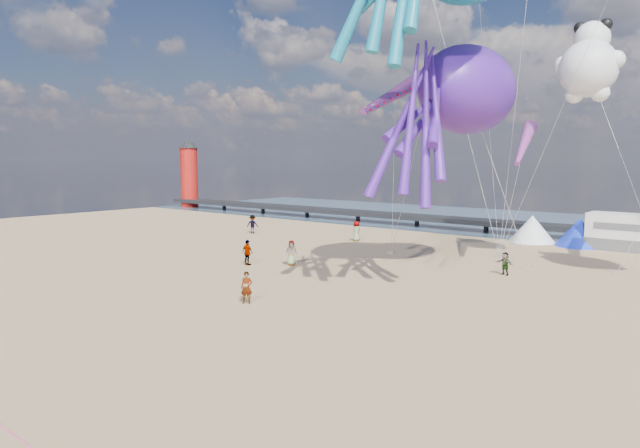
{
  "coord_description": "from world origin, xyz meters",
  "views": [
    {
      "loc": [
        15.49,
        -10.98,
        7.4
      ],
      "look_at": [
        1.48,
        6.0,
        4.87
      ],
      "focal_mm": 32.0,
      "sensor_mm": 36.0,
      "label": 1
    }
  ],
  "objects_px": {
    "beachgoer_0": "(291,253)",
    "windsock_left": "(395,94)",
    "sandbag_e": "(499,257)",
    "kite_panda": "(588,69)",
    "standing_person": "(247,288)",
    "windsock_right": "(524,144)",
    "beachgoer_3": "(248,253)",
    "sandbag_b": "(529,267)",
    "kite_octopus_purple": "(467,90)",
    "sandbag_a": "(392,252)",
    "beachgoer_4": "(505,264)",
    "tent_white": "(532,229)",
    "lighthouse": "(189,178)",
    "sandbag_d": "(618,272)",
    "motorhome_0": "(632,233)",
    "tent_blue": "(580,232)",
    "beachgoer_6": "(356,231)",
    "beachgoer_2": "(253,224)"
  },
  "relations": [
    {
      "from": "beachgoer_0",
      "to": "windsock_left",
      "type": "xyz_separation_m",
      "value": [
        7.52,
        1.26,
        10.47
      ]
    },
    {
      "from": "sandbag_e",
      "to": "kite_panda",
      "type": "distance_m",
      "value": 14.33
    },
    {
      "from": "standing_person",
      "to": "windsock_right",
      "type": "bearing_deg",
      "value": 36.56
    },
    {
      "from": "beachgoer_3",
      "to": "sandbag_b",
      "type": "relative_size",
      "value": 3.57
    },
    {
      "from": "kite_octopus_purple",
      "to": "sandbag_a",
      "type": "bearing_deg",
      "value": 145.37
    },
    {
      "from": "kite_panda",
      "to": "beachgoer_0",
      "type": "bearing_deg",
      "value": -126.38
    },
    {
      "from": "windsock_right",
      "to": "standing_person",
      "type": "bearing_deg",
      "value": -121.4
    },
    {
      "from": "beachgoer_4",
      "to": "sandbag_b",
      "type": "distance_m",
      "value": 3.28
    },
    {
      "from": "beachgoer_0",
      "to": "sandbag_b",
      "type": "relative_size",
      "value": 3.51
    },
    {
      "from": "kite_octopus_purple",
      "to": "beachgoer_4",
      "type": "bearing_deg",
      "value": 34.15
    },
    {
      "from": "tent_white",
      "to": "sandbag_e",
      "type": "bearing_deg",
      "value": -83.79
    },
    {
      "from": "lighthouse",
      "to": "sandbag_e",
      "type": "height_order",
      "value": "lighthouse"
    },
    {
      "from": "beachgoer_4",
      "to": "kite_panda",
      "type": "bearing_deg",
      "value": 75.7
    },
    {
      "from": "beachgoer_0",
      "to": "sandbag_d",
      "type": "height_order",
      "value": "beachgoer_0"
    },
    {
      "from": "standing_person",
      "to": "motorhome_0",
      "type": "bearing_deg",
      "value": 36.72
    },
    {
      "from": "tent_blue",
      "to": "sandbag_b",
      "type": "bearing_deg",
      "value": -89.13
    },
    {
      "from": "tent_blue",
      "to": "sandbag_e",
      "type": "height_order",
      "value": "tent_blue"
    },
    {
      "from": "tent_white",
      "to": "beachgoer_3",
      "type": "relative_size",
      "value": 2.24
    },
    {
      "from": "tent_blue",
      "to": "sandbag_b",
      "type": "xyz_separation_m",
      "value": [
        0.19,
        -12.59,
        -1.09
      ]
    },
    {
      "from": "lighthouse",
      "to": "windsock_right",
      "type": "bearing_deg",
      "value": -15.9
    },
    {
      "from": "beachgoer_6",
      "to": "sandbag_e",
      "type": "xyz_separation_m",
      "value": [
        13.5,
        -0.48,
        -0.8
      ]
    },
    {
      "from": "lighthouse",
      "to": "beachgoer_0",
      "type": "relative_size",
      "value": 5.12
    },
    {
      "from": "tent_white",
      "to": "kite_octopus_purple",
      "type": "distance_m",
      "value": 20.51
    },
    {
      "from": "tent_white",
      "to": "windsock_left",
      "type": "xyz_separation_m",
      "value": [
        -1.49,
        -20.73,
        10.15
      ]
    },
    {
      "from": "kite_octopus_purple",
      "to": "beachgoer_3",
      "type": "bearing_deg",
      "value": -161.03
    },
    {
      "from": "lighthouse",
      "to": "sandbag_e",
      "type": "relative_size",
      "value": 18.0
    },
    {
      "from": "motorhome_0",
      "to": "sandbag_a",
      "type": "relative_size",
      "value": 13.2
    },
    {
      "from": "beachgoer_2",
      "to": "windsock_left",
      "type": "distance_m",
      "value": 25.93
    },
    {
      "from": "beachgoer_3",
      "to": "sandbag_e",
      "type": "distance_m",
      "value": 18.69
    },
    {
      "from": "beachgoer_3",
      "to": "kite_octopus_purple",
      "type": "height_order",
      "value": "kite_octopus_purple"
    },
    {
      "from": "sandbag_d",
      "to": "windsock_left",
      "type": "relative_size",
      "value": 0.06
    },
    {
      "from": "tent_white",
      "to": "beachgoer_6",
      "type": "bearing_deg",
      "value": -142.36
    },
    {
      "from": "tent_white",
      "to": "sandbag_e",
      "type": "relative_size",
      "value": 8.0
    },
    {
      "from": "beachgoer_3",
      "to": "windsock_right",
      "type": "distance_m",
      "value": 20.27
    },
    {
      "from": "motorhome_0",
      "to": "tent_white",
      "type": "height_order",
      "value": "motorhome_0"
    },
    {
      "from": "sandbag_e",
      "to": "windsock_right",
      "type": "distance_m",
      "value": 8.92
    },
    {
      "from": "standing_person",
      "to": "sandbag_d",
      "type": "distance_m",
      "value": 24.25
    },
    {
      "from": "tent_white",
      "to": "standing_person",
      "type": "distance_m",
      "value": 31.51
    },
    {
      "from": "beachgoer_3",
      "to": "beachgoer_4",
      "type": "distance_m",
      "value": 17.23
    },
    {
      "from": "windsock_right",
      "to": "motorhome_0",
      "type": "bearing_deg",
      "value": 59.0
    },
    {
      "from": "beachgoer_0",
      "to": "kite_octopus_purple",
      "type": "bearing_deg",
      "value": -26.5
    },
    {
      "from": "windsock_right",
      "to": "beachgoer_3",
      "type": "bearing_deg",
      "value": -152.97
    },
    {
      "from": "standing_person",
      "to": "beachgoer_0",
      "type": "bearing_deg",
      "value": 87.16
    },
    {
      "from": "standing_person",
      "to": "windsock_right",
      "type": "height_order",
      "value": "windsock_right"
    },
    {
      "from": "beachgoer_0",
      "to": "kite_panda",
      "type": "xyz_separation_m",
      "value": [
        15.93,
        11.03,
        12.29
      ]
    },
    {
      "from": "sandbag_b",
      "to": "sandbag_e",
      "type": "relative_size",
      "value": 1.0
    },
    {
      "from": "motorhome_0",
      "to": "beachgoer_2",
      "type": "distance_m",
      "value": 33.66
    },
    {
      "from": "beachgoer_3",
      "to": "sandbag_a",
      "type": "bearing_deg",
      "value": -113.35
    },
    {
      "from": "sandbag_d",
      "to": "windsock_right",
      "type": "bearing_deg",
      "value": -165.02
    },
    {
      "from": "tent_white",
      "to": "sandbag_a",
      "type": "bearing_deg",
      "value": -114.89
    }
  ]
}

